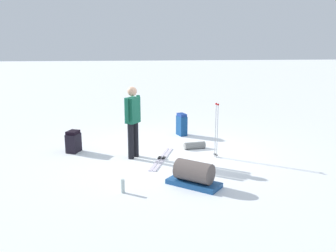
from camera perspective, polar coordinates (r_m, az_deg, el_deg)
ground_plane at (r=9.16m, az=0.00°, el=-4.27°), size 80.00×80.00×0.00m
skier_standing at (r=8.65m, az=-5.46°, el=1.17°), size 0.48×0.37×1.70m
ski_pair_near at (r=8.74m, az=-1.00°, el=-5.06°), size 1.69×0.71×0.05m
backpack_large_dark at (r=10.81m, az=2.12°, el=0.21°), size 0.40×0.31×0.65m
backpack_bright at (r=9.51m, az=-14.39°, el=-2.36°), size 0.43×0.38×0.54m
ski_poles_planted_near at (r=8.77m, az=7.49°, el=-0.24°), size 0.16×0.10×1.31m
gear_sled at (r=7.17m, az=4.02°, el=-7.47°), size 0.99×1.09×0.49m
sleeping_mat_rolled at (r=9.55m, az=4.12°, el=-3.00°), size 0.27×0.57×0.18m
thermos_bottle at (r=6.92m, az=-6.98°, el=-9.19°), size 0.07×0.07×0.26m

